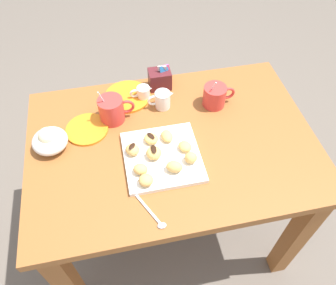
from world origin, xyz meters
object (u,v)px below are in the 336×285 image
at_px(pastry_plate_square, 162,157).
at_px(dining_table, 172,163).
at_px(chocolate_sauce_pitcher, 143,92).
at_px(sugar_caddy, 160,79).
at_px(beignet_0, 191,158).
at_px(beignet_8, 185,146).
at_px(ice_cream_bowl, 50,140).
at_px(coffee_mug_red_right, 215,95).
at_px(beignet_2, 141,169).
at_px(saucer_orange_left, 87,129).
at_px(beignet_1, 146,180).
at_px(beignet_4, 174,167).
at_px(coffee_mug_red_left, 112,109).
at_px(beignet_3, 132,150).
at_px(beignet_6, 151,140).
at_px(beignet_5, 167,136).
at_px(cream_pitcher_white, 163,99).
at_px(saucer_orange_right, 128,96).
at_px(beignet_7, 154,153).

bearing_deg(pastry_plate_square, dining_table, 53.78).
bearing_deg(chocolate_sauce_pitcher, sugar_caddy, 34.67).
xyz_separation_m(beignet_0, beignet_8, (-0.01, 0.06, -0.01)).
relative_size(sugar_caddy, ice_cream_bowl, 0.85).
height_order(coffee_mug_red_right, beignet_0, coffee_mug_red_right).
height_order(sugar_caddy, ice_cream_bowl, sugar_caddy).
distance_m(pastry_plate_square, beignet_2, 0.10).
height_order(coffee_mug_red_right, beignet_2, coffee_mug_red_right).
xyz_separation_m(saucer_orange_left, beignet_1, (0.18, -0.29, 0.03)).
bearing_deg(ice_cream_bowl, coffee_mug_red_right, 8.45).
bearing_deg(beignet_2, beignet_4, -7.32).
bearing_deg(coffee_mug_red_left, beignet_3, -75.36).
relative_size(coffee_mug_red_left, beignet_1, 3.20).
height_order(beignet_6, beignet_8, same).
bearing_deg(beignet_5, ice_cream_bowl, 171.90).
relative_size(beignet_3, beignet_5, 0.91).
relative_size(coffee_mug_red_left, beignet_5, 2.78).
height_order(chocolate_sauce_pitcher, beignet_1, chocolate_sauce_pitcher).
bearing_deg(cream_pitcher_white, saucer_orange_left, -167.82).
xyz_separation_m(pastry_plate_square, beignet_4, (0.03, -0.07, 0.03)).
bearing_deg(saucer_orange_right, ice_cream_bowl, -145.80).
xyz_separation_m(pastry_plate_square, cream_pitcher_white, (0.05, 0.25, 0.03)).
bearing_deg(saucer_orange_left, sugar_caddy, 30.44).
height_order(beignet_2, beignet_6, beignet_2).
xyz_separation_m(pastry_plate_square, beignet_0, (0.09, -0.04, 0.03)).
distance_m(ice_cream_bowl, beignet_0, 0.50).
bearing_deg(pastry_plate_square, beignet_4, -67.95).
height_order(cream_pitcher_white, beignet_3, cream_pitcher_white).
height_order(pastry_plate_square, saucer_orange_left, pastry_plate_square).
height_order(beignet_2, beignet_7, beignet_7).
xyz_separation_m(chocolate_sauce_pitcher, beignet_8, (0.10, -0.31, -0.00)).
bearing_deg(cream_pitcher_white, beignet_7, -108.26).
bearing_deg(beignet_0, cream_pitcher_white, 97.08).
distance_m(saucer_orange_right, beignet_4, 0.42).
height_order(pastry_plate_square, ice_cream_bowl, ice_cream_bowl).
distance_m(beignet_5, beignet_7, 0.09).
bearing_deg(dining_table, coffee_mug_red_left, 142.51).
bearing_deg(beignet_5, pastry_plate_square, -113.92).
distance_m(beignet_5, beignet_8, 0.08).
bearing_deg(beignet_1, coffee_mug_red_left, 103.06).
distance_m(dining_table, coffee_mug_red_left, 0.32).
bearing_deg(chocolate_sauce_pitcher, beignet_1, -97.78).
relative_size(beignet_1, beignet_4, 0.87).
distance_m(sugar_caddy, beignet_8, 0.36).
height_order(saucer_orange_left, beignet_1, beignet_1).
bearing_deg(coffee_mug_red_right, dining_table, -143.14).
bearing_deg(pastry_plate_square, saucer_orange_right, 103.40).
bearing_deg(dining_table, coffee_mug_red_right, 36.86).
height_order(beignet_4, beignet_7, same).
xyz_separation_m(beignet_3, beignet_8, (0.18, -0.02, -0.00)).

